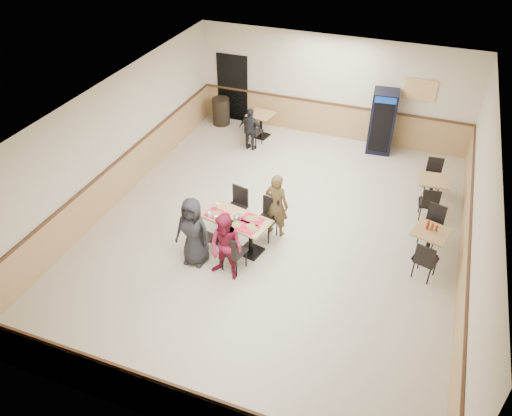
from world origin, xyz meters
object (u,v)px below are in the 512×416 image
at_px(diner_woman_right, 226,247).
at_px(lone_diner, 251,129).
at_px(side_table_far, 432,188).
at_px(back_table, 261,121).
at_px(main_table, 237,228).
at_px(pepsi_cooler, 382,122).
at_px(side_table_near, 429,241).
at_px(diner_woman_left, 193,232).
at_px(trash_bin, 221,111).
at_px(diner_man_opposite, 276,205).

height_order(diner_woman_right, lone_diner, diner_woman_right).
height_order(side_table_far, back_table, back_table).
relative_size(main_table, diner_woman_right, 1.04).
distance_m(side_table_far, pepsi_cooler, 2.80).
bearing_deg(diner_woman_right, main_table, 109.42).
height_order(side_table_near, back_table, back_table).
height_order(diner_woman_left, trash_bin, diner_woman_left).
bearing_deg(lone_diner, diner_woman_right, 113.32).
bearing_deg(pepsi_cooler, main_table, -117.43).
bearing_deg(main_table, diner_woman_left, -117.90).
relative_size(main_table, trash_bin, 1.84).
xyz_separation_m(main_table, back_table, (-1.28, 4.98, -0.02)).
height_order(diner_woman_right, side_table_near, diner_woman_right).
xyz_separation_m(side_table_near, side_table_far, (-0.12, 2.06, -0.01)).
bearing_deg(lone_diner, diner_woman_left, 104.91).
distance_m(main_table, trash_bin, 5.99).
distance_m(main_table, pepsi_cooler, 5.81).
height_order(diner_man_opposite, trash_bin, diner_man_opposite).
relative_size(diner_man_opposite, back_table, 1.90).
distance_m(main_table, diner_woman_left, 1.02).
distance_m(diner_woman_right, side_table_near, 4.22).
distance_m(diner_woman_right, trash_bin, 6.90).
bearing_deg(lone_diner, side_table_near, 156.47).
bearing_deg(back_table, diner_man_opposite, -65.65).
xyz_separation_m(diner_man_opposite, trash_bin, (-3.36, 4.58, -0.34)).
height_order(main_table, side_table_far, main_table).
height_order(diner_woman_right, trash_bin, diner_woman_right).
height_order(pepsi_cooler, trash_bin, pepsi_cooler).
bearing_deg(diner_woman_right, lone_diner, 115.22).
xyz_separation_m(back_table, trash_bin, (-1.45, 0.35, -0.07)).
relative_size(side_table_near, pepsi_cooler, 0.47).
bearing_deg(lone_diner, trash_bin, -31.77).
xyz_separation_m(side_table_far, back_table, (-5.04, 1.87, 0.01)).
height_order(diner_woman_right, diner_man_opposite, diner_man_opposite).
xyz_separation_m(main_table, side_table_near, (3.89, 1.04, -0.03)).
bearing_deg(diner_woman_right, side_table_near, 37.21).
xyz_separation_m(lone_diner, side_table_far, (5.04, -1.04, -0.15)).
height_order(lone_diner, back_table, lone_diner).
height_order(main_table, lone_diner, lone_diner).
bearing_deg(side_table_near, main_table, -165.01).
xyz_separation_m(main_table, pepsi_cooler, (2.17, 5.37, 0.38)).
distance_m(main_table, side_table_far, 4.88).
bearing_deg(pepsi_cooler, lone_diner, -165.82).
bearing_deg(side_table_far, diner_woman_left, -138.77).
relative_size(main_table, side_table_near, 1.84).
distance_m(lone_diner, back_table, 0.85).
bearing_deg(back_table, pepsi_cooler, 6.50).
distance_m(diner_woman_right, lone_diner, 5.27).
xyz_separation_m(side_table_far, pepsi_cooler, (-1.60, 2.27, 0.42)).
xyz_separation_m(diner_woman_right, trash_bin, (-2.89, 6.26, -0.33)).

